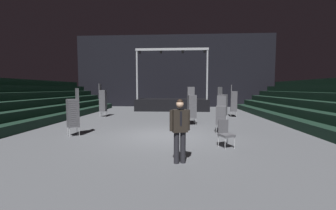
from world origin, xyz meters
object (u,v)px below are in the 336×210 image
(stage_riser, at_px, (172,104))
(chair_stack_front_left, at_px, (192,106))
(chair_stack_rear_left, at_px, (73,112))
(chair_stack_mid_right, at_px, (222,104))
(chair_stack_mid_centre, at_px, (221,114))
(loose_chair_near_man, at_px, (225,132))
(man_with_tie, at_px, (180,127))
(chair_stack_mid_left, at_px, (234,101))
(chair_stack_front_right, at_px, (103,100))

(stage_riser, relative_size, chair_stack_front_left, 3.13)
(chair_stack_rear_left, bearing_deg, chair_stack_mid_right, -97.52)
(stage_riser, bearing_deg, chair_stack_rear_left, -108.86)
(chair_stack_mid_right, xyz_separation_m, chair_stack_mid_centre, (-0.74, -3.57, -0.21))
(stage_riser, bearing_deg, chair_stack_mid_right, -62.60)
(stage_riser, relative_size, chair_stack_mid_centre, 3.91)
(chair_stack_mid_centre, relative_size, loose_chair_near_man, 1.81)
(chair_stack_rear_left, bearing_deg, man_with_tie, -163.81)
(chair_stack_mid_right, height_order, chair_stack_rear_left, chair_stack_mid_right)
(chair_stack_mid_left, bearing_deg, chair_stack_rear_left, -41.25)
(chair_stack_front_right, height_order, chair_stack_mid_right, chair_stack_front_right)
(stage_riser, xyz_separation_m, chair_stack_mid_right, (3.39, -6.54, 0.44))
(chair_stack_front_left, bearing_deg, loose_chair_near_man, 89.29)
(chair_stack_mid_left, relative_size, loose_chair_near_man, 2.44)
(chair_stack_front_right, relative_size, chair_stack_rear_left, 1.17)
(chair_stack_mid_left, xyz_separation_m, loose_chair_near_man, (-2.24, -8.04, -0.62))
(man_with_tie, distance_m, chair_stack_front_right, 10.81)
(chair_stack_mid_left, bearing_deg, chair_stack_mid_right, -19.80)
(chair_stack_mid_right, bearing_deg, chair_stack_front_right, -55.24)
(man_with_tie, bearing_deg, chair_stack_front_left, -110.90)
(chair_stack_mid_right, bearing_deg, loose_chair_near_man, 36.03)
(chair_stack_mid_right, bearing_deg, chair_stack_mid_left, -164.36)
(chair_stack_front_right, relative_size, chair_stack_mid_right, 1.12)
(chair_stack_mid_left, height_order, chair_stack_mid_centre, chair_stack_mid_left)
(chair_stack_mid_left, distance_m, chair_stack_mid_right, 2.39)
(chair_stack_front_left, height_order, chair_stack_mid_left, chair_stack_mid_left)
(loose_chair_near_man, bearing_deg, chair_stack_rear_left, -37.88)
(chair_stack_mid_left, distance_m, chair_stack_rear_left, 10.69)
(chair_stack_front_right, xyz_separation_m, chair_stack_mid_left, (9.39, 0.45, -0.04))
(chair_stack_mid_right, xyz_separation_m, loose_chair_near_man, (-1.04, -5.97, -0.53))
(man_with_tie, height_order, chair_stack_mid_right, chair_stack_mid_right)
(chair_stack_front_left, bearing_deg, chair_stack_rear_left, 18.64)
(man_with_tie, relative_size, loose_chair_near_man, 1.85)
(chair_stack_front_right, bearing_deg, chair_stack_mid_right, 78.89)
(man_with_tie, distance_m, chair_stack_mid_right, 8.08)
(man_with_tie, relative_size, chair_stack_mid_right, 0.82)
(chair_stack_front_left, distance_m, chair_stack_mid_right, 2.44)
(man_with_tie, bearing_deg, chair_stack_rear_left, -48.87)
(stage_riser, distance_m, man_with_tie, 14.22)
(man_with_tie, xyz_separation_m, chair_stack_mid_centre, (1.86, 4.07, -0.13))
(chair_stack_front_right, bearing_deg, stage_riser, 135.81)
(man_with_tie, bearing_deg, chair_stack_mid_right, -123.82)
(stage_riser, relative_size, chair_stack_front_right, 2.80)
(man_with_tie, distance_m, loose_chair_near_man, 2.33)
(chair_stack_mid_centre, bearing_deg, chair_stack_front_right, -21.28)
(stage_riser, bearing_deg, loose_chair_near_man, -79.34)
(loose_chair_near_man, bearing_deg, chair_stack_front_right, -71.70)
(chair_stack_mid_left, bearing_deg, man_with_tie, -10.96)
(man_with_tie, distance_m, chair_stack_rear_left, 5.52)
(chair_stack_mid_centre, bearing_deg, stage_riser, -61.77)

